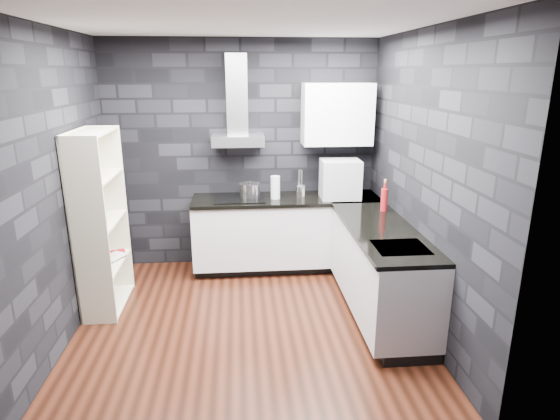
{
  "coord_description": "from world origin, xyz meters",
  "views": [
    {
      "loc": [
        -0.04,
        -3.99,
        2.33
      ],
      "look_at": [
        0.35,
        0.45,
        1.0
      ],
      "focal_mm": 30.0,
      "sensor_mm": 36.0,
      "label": 1
    }
  ],
  "objects": [
    {
      "name": "wall_right",
      "position": [
        1.62,
        0.0,
        1.35
      ],
      "size": [
        0.05,
        3.2,
        2.7
      ],
      "primitive_type": "cube",
      "color": "black",
      "rests_on": "ground"
    },
    {
      "name": "upper_cabinet",
      "position": [
        1.1,
        1.43,
        1.85
      ],
      "size": [
        0.8,
        0.35,
        0.7
      ],
      "primitive_type": "cube",
      "color": "white",
      "rests_on": "wall_back"
    },
    {
      "name": "glass_vase",
      "position": [
        0.37,
        1.26,
        1.03
      ],
      "size": [
        0.13,
        0.13,
        0.27
      ],
      "primitive_type": "cylinder",
      "rotation": [
        0.0,
        0.0,
        -0.29
      ],
      "color": "silver",
      "rests_on": "counter_back_top"
    },
    {
      "name": "sink_rim",
      "position": [
        1.3,
        -0.4,
        0.89
      ],
      "size": [
        0.44,
        0.4,
        0.01
      ],
      "primitive_type": "cube",
      "color": "#B8B7BD",
      "rests_on": "counter_right_top"
    },
    {
      "name": "counter_back_cab",
      "position": [
        0.5,
        1.3,
        0.48
      ],
      "size": [
        2.2,
        0.6,
        0.76
      ],
      "primitive_type": "cube",
      "color": "silver",
      "rests_on": "ground"
    },
    {
      "name": "fruit_bowl",
      "position": [
        -1.42,
        0.41,
        0.94
      ],
      "size": [
        0.29,
        0.29,
        0.06
      ],
      "primitive_type": "imported",
      "rotation": [
        0.0,
        0.0,
        0.3
      ],
      "color": "white",
      "rests_on": "bookshelf"
    },
    {
      "name": "hood_chimney",
      "position": [
        -0.05,
        1.5,
        2.07
      ],
      "size": [
        0.24,
        0.2,
        0.9
      ],
      "primitive_type": "cube",
      "color": "#B8B7BD",
      "rests_on": "hood_body"
    },
    {
      "name": "wall_back",
      "position": [
        0.0,
        1.62,
        1.35
      ],
      "size": [
        3.2,
        0.05,
        2.7
      ],
      "primitive_type": "cube",
      "color": "black",
      "rests_on": "ground"
    },
    {
      "name": "appliance_garage",
      "position": [
        1.12,
        1.22,
        1.12
      ],
      "size": [
        0.45,
        0.36,
        0.45
      ],
      "primitive_type": "cube",
      "rotation": [
        0.0,
        0.0,
        -0.02
      ],
      "color": "#BBBDC2",
      "rests_on": "counter_back_top"
    },
    {
      "name": "wall_left",
      "position": [
        -1.62,
        0.0,
        1.35
      ],
      "size": [
        0.05,
        3.2,
        2.7
      ],
      "primitive_type": "cube",
      "color": "black",
      "rests_on": "ground"
    },
    {
      "name": "pot",
      "position": [
        0.07,
        1.34,
        0.98
      ],
      "size": [
        0.32,
        0.32,
        0.14
      ],
      "primitive_type": "cylinder",
      "rotation": [
        0.0,
        0.0,
        0.41
      ],
      "color": "#B9B8BE",
      "rests_on": "cooktop"
    },
    {
      "name": "cooktop",
      "position": [
        -0.05,
        1.3,
        0.91
      ],
      "size": [
        0.58,
        0.5,
        0.01
      ],
      "primitive_type": "cube",
      "color": "black",
      "rests_on": "counter_back_top"
    },
    {
      "name": "counter_right_cab",
      "position": [
        1.3,
        0.1,
        0.48
      ],
      "size": [
        0.6,
        1.8,
        0.76
      ],
      "primitive_type": "cube",
      "color": "silver",
      "rests_on": "ground"
    },
    {
      "name": "bookshelf",
      "position": [
        -1.42,
        0.52,
        0.9
      ],
      "size": [
        0.49,
        0.85,
        1.8
      ],
      "primitive_type": "cube",
      "rotation": [
        0.0,
        0.0,
        -0.2
      ],
      "color": "beige",
      "rests_on": "ground"
    },
    {
      "name": "ground",
      "position": [
        0.0,
        0.0,
        0.0
      ],
      "size": [
        3.2,
        3.2,
        0.0
      ],
      "primitive_type": "plane",
      "color": "#3D1A0F"
    },
    {
      "name": "hood_body",
      "position": [
        -0.05,
        1.43,
        1.56
      ],
      "size": [
        0.6,
        0.34,
        0.12
      ],
      "primitive_type": "cube",
      "color": "#B8B7BD",
      "rests_on": "wall_back"
    },
    {
      "name": "counter_corner_top",
      "position": [
        1.3,
        1.3,
        0.88
      ],
      "size": [
        0.62,
        0.62,
        0.04
      ],
      "primitive_type": "cube",
      "color": "black",
      "rests_on": "counter_right_cab"
    },
    {
      "name": "storage_jar",
      "position": [
        0.68,
        1.36,
        0.95
      ],
      "size": [
        0.12,
        0.12,
        0.11
      ],
      "primitive_type": "cylinder",
      "rotation": [
        0.0,
        0.0,
        0.38
      ],
      "color": "tan",
      "rests_on": "counter_back_top"
    },
    {
      "name": "counter_back_top",
      "position": [
        0.5,
        1.29,
        0.88
      ],
      "size": [
        2.2,
        0.62,
        0.04
      ],
      "primitive_type": "cube",
      "color": "black",
      "rests_on": "counter_back_cab"
    },
    {
      "name": "red_bottle",
      "position": [
        1.48,
        0.66,
        1.02
      ],
      "size": [
        0.09,
        0.09,
        0.24
      ],
      "primitive_type": "cylinder",
      "rotation": [
        0.0,
        0.0,
        -0.43
      ],
      "color": "maroon",
      "rests_on": "counter_right_top"
    },
    {
      "name": "wall_front",
      "position": [
        0.0,
        -1.62,
        1.35
      ],
      "size": [
        3.2,
        0.05,
        2.7
      ],
      "primitive_type": "cube",
      "color": "black",
      "rests_on": "ground"
    },
    {
      "name": "book_second",
      "position": [
        -1.44,
        0.69,
        0.59
      ],
      "size": [
        0.17,
        0.1,
        0.24
      ],
      "primitive_type": "imported",
      "rotation": [
        0.0,
        0.0,
        -0.51
      ],
      "color": "#B2B2B2",
      "rests_on": "bookshelf"
    },
    {
      "name": "ceiling",
      "position": [
        0.0,
        0.0,
        2.7
      ],
      "size": [
        3.2,
        3.2,
        0.0
      ],
      "primitive_type": "plane",
      "rotation": [
        3.14,
        0.0,
        0.0
      ],
      "color": "white"
    },
    {
      "name": "toekick_back",
      "position": [
        0.5,
        1.34,
        0.05
      ],
      "size": [
        2.18,
        0.5,
        0.1
      ],
      "primitive_type": "cube",
      "color": "black",
      "rests_on": "ground"
    },
    {
      "name": "book_red",
      "position": [
        -1.41,
        0.71,
        0.57
      ],
      "size": [
        0.14,
        0.07,
        0.2
      ],
      "primitive_type": "imported",
      "rotation": [
        0.0,
        0.0,
        0.38
      ],
      "color": "maroon",
      "rests_on": "bookshelf"
    },
    {
      "name": "utensil_crock",
      "position": [
        0.67,
        1.35,
        0.96
      ],
      "size": [
        0.11,
        0.11,
        0.12
      ],
      "primitive_type": "cylinder",
      "rotation": [
        0.0,
        0.0,
        -0.21
      ],
      "color": "#B9B8BE",
      "rests_on": "counter_back_top"
    },
    {
      "name": "toekick_right",
      "position": [
        1.34,
        0.1,
        0.05
      ],
      "size": [
        0.5,
        1.78,
        0.1
      ],
      "primitive_type": "cube",
      "color": "black",
      "rests_on": "ground"
    },
    {
      "name": "counter_right_top",
      "position": [
        1.29,
        0.1,
        0.88
      ],
      "size": [
        0.62,
        1.8,
        0.04
      ],
      "primitive_type": "cube",
      "color": "black",
      "rests_on": "counter_right_cab"
    }
  ]
}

